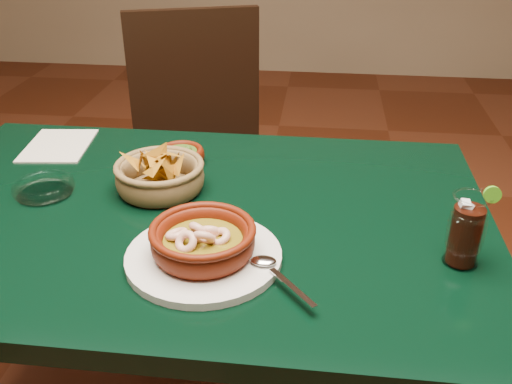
# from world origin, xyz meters

# --- Properties ---
(dining_table) EXTENTS (1.20, 0.80, 0.75)m
(dining_table) POSITION_xyz_m (0.00, 0.00, 0.65)
(dining_table) COLOR black
(dining_table) RESTS_ON ground
(dining_chair) EXTENTS (0.58, 0.58, 0.98)m
(dining_chair) POSITION_xyz_m (-0.13, 0.71, 0.54)
(dining_chair) COLOR black
(dining_chair) RESTS_ON ground
(shrimp_plate) EXTENTS (0.33, 0.27, 0.08)m
(shrimp_plate) POSITION_xyz_m (0.07, -0.17, 0.78)
(shrimp_plate) COLOR silver
(shrimp_plate) RESTS_ON dining_table
(chip_basket) EXTENTS (0.22, 0.22, 0.14)m
(chip_basket) POSITION_xyz_m (-0.08, 0.07, 0.78)
(chip_basket) COLOR olive
(chip_basket) RESTS_ON dining_table
(guacamole_ramekin) EXTENTS (0.13, 0.13, 0.04)m
(guacamole_ramekin) POSITION_xyz_m (-0.06, 0.21, 0.77)
(guacamole_ramekin) COLOR #4C1205
(guacamole_ramekin) RESTS_ON dining_table
(cola_drink) EXTENTS (0.13, 0.13, 0.15)m
(cola_drink) POSITION_xyz_m (0.51, -0.12, 0.81)
(cola_drink) COLOR white
(cola_drink) RESTS_ON dining_table
(glass_ashtray) EXTENTS (0.13, 0.13, 0.03)m
(glass_ashtray) POSITION_xyz_m (-0.31, 0.03, 0.77)
(glass_ashtray) COLOR white
(glass_ashtray) RESTS_ON dining_table
(paper_menu) EXTENTS (0.17, 0.21, 0.00)m
(paper_menu) POSITION_xyz_m (-0.39, 0.27, 0.75)
(paper_menu) COLOR beige
(paper_menu) RESTS_ON dining_table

